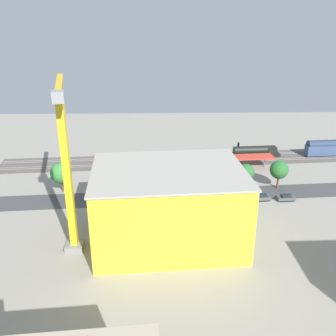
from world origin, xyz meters
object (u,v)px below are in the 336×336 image
Objects in this scene: parked_car_1 at (262,198)px; passenger_coach at (329,148)px; box_truck_1 at (150,199)px; street_tree_1 at (61,173)px; parked_car_0 at (286,198)px; construction_building at (168,206)px; parked_car_4 at (185,198)px; locomotive at (257,151)px; street_tree_2 at (246,173)px; box_truck_0 at (169,199)px; street_tree_3 at (279,170)px; parked_car_3 at (209,200)px; parked_car_2 at (234,199)px; street_tree_0 at (151,171)px; parked_car_5 at (158,200)px; tower_crane at (66,155)px; platform_canopy_near at (196,159)px; traffic_light at (118,189)px.

passenger_coach is at bearing -133.54° from parked_car_1.
street_tree_1 is (24.62, -9.19, 3.84)m from box_truck_1.
box_truck_1 is at bearing 2.72° from parked_car_0.
parked_car_4 is at bearing -108.73° from construction_building.
construction_building is 17.82m from box_truck_1.
street_tree_2 reaches higher than locomotive.
box_truck_0 is at bearing 23.38° from street_tree_2.
street_tree_1 is at bearing -16.62° from box_truck_0.
parked_car_1 is 0.60× the size of street_tree_3.
parked_car_0 is at bearing -178.45° from parked_car_3.
street_tree_2 is at bearing -134.96° from construction_building.
box_truck_0 is at bearing 16.84° from street_tree_3.
street_tree_2 is (2.82, -7.78, 4.10)m from parked_car_1.
street_tree_3 is at bearing -164.15° from parked_car_4.
box_truck_0 is at bearing 3.74° from parked_car_1.
locomotive is at bearing -125.78° from construction_building.
passenger_coach is 53.07m from parked_car_2.
street_tree_0 is at bearing -31.15° from parked_car_3.
parked_car_4 is 0.58× the size of street_tree_2.
street_tree_3 is (0.59, 26.43, 3.66)m from locomotive.
street_tree_1 reaches higher than passenger_coach.
parked_car_4 is at bearing 51.01° from locomotive.
construction_building is 34.38m from street_tree_2.
construction_building is at bearing 104.67° from box_truck_1.
street_tree_1 is (54.10, -7.23, 4.75)m from parked_car_1.
parked_car_2 is 12.97m from parked_car_4.
locomotive is 3.42× the size of parked_car_1.
parked_car_3 is 0.59× the size of street_tree_0.
parked_car_4 is at bearing 32.76° from passenger_coach.
parked_car_2 is at bearing 177.17° from parked_car_4.
street_tree_3 is (-0.05, -8.04, 4.81)m from parked_car_0.
parked_car_5 is at bearing 13.77° from street_tree_3.
box_truck_0 is 4.97m from box_truck_1.
parked_car_1 is at bearing 50.00° from street_tree_3.
tower_crane is at bearing 60.06° from street_tree_0.
parked_car_0 is at bearing 179.20° from parked_car_4.
platform_canopy_near is at bearing -86.80° from parked_car_3.
parked_car_0 is 0.57× the size of street_tree_1.
street_tree_0 reaches higher than parked_car_3.
street_tree_3 is at bearing 179.00° from street_tree_0.
construction_building is at bearing 58.24° from locomotive.
street_tree_3 is (-27.01, -7.67, 4.79)m from parked_car_4.
passenger_coach is at bearing -147.24° from parked_car_4.
construction_building is 41.07m from street_tree_3.
parked_car_2 is at bearing -176.33° from box_truck_0.
parked_car_0 is 33.99m from parked_car_5.
street_tree_2 is at bearing -147.63° from tower_crane.
box_truck_1 is 1.43× the size of traffic_light.
box_truck_0 is (4.05, 1.73, 0.83)m from parked_car_4.
box_truck_1 is at bearing 3.80° from parked_car_1.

